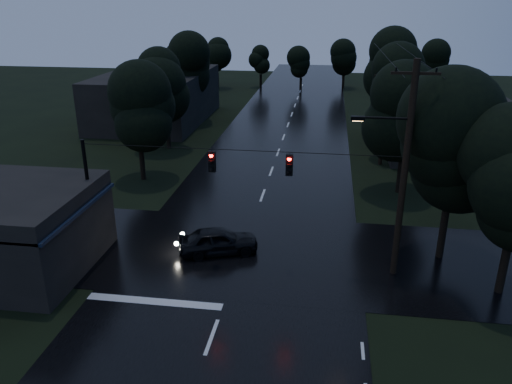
# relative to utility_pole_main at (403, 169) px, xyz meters

# --- Properties ---
(main_road) EXTENTS (12.00, 120.00, 0.02)m
(main_road) POSITION_rel_utility_pole_main_xyz_m (-7.41, 19.00, -5.26)
(main_road) COLOR black
(main_road) RESTS_ON ground
(cross_street) EXTENTS (60.00, 9.00, 0.02)m
(cross_street) POSITION_rel_utility_pole_main_xyz_m (-7.41, 1.00, -5.26)
(cross_street) COLOR black
(cross_street) RESTS_ON ground
(building_far_right) EXTENTS (10.00, 14.00, 4.40)m
(building_far_right) POSITION_rel_utility_pole_main_xyz_m (6.59, 23.00, -3.06)
(building_far_right) COLOR black
(building_far_right) RESTS_ON ground
(building_far_left) EXTENTS (10.00, 16.00, 5.00)m
(building_far_left) POSITION_rel_utility_pole_main_xyz_m (-21.41, 29.00, -2.76)
(building_far_left) COLOR black
(building_far_left) RESTS_ON ground
(utility_pole_main) EXTENTS (3.50, 0.30, 10.00)m
(utility_pole_main) POSITION_rel_utility_pole_main_xyz_m (0.00, 0.00, 0.00)
(utility_pole_main) COLOR black
(utility_pole_main) RESTS_ON ground
(utility_pole_far) EXTENTS (2.00, 0.30, 7.50)m
(utility_pole_far) POSITION_rel_utility_pole_main_xyz_m (0.89, 17.00, -1.38)
(utility_pole_far) COLOR black
(utility_pole_far) RESTS_ON ground
(anchor_pole_left) EXTENTS (0.18, 0.18, 6.00)m
(anchor_pole_left) POSITION_rel_utility_pole_main_xyz_m (-14.91, 0.00, -2.26)
(anchor_pole_left) COLOR black
(anchor_pole_left) RESTS_ON ground
(span_signals) EXTENTS (15.00, 0.37, 1.12)m
(span_signals) POSITION_rel_utility_pole_main_xyz_m (-6.85, -0.01, -0.01)
(span_signals) COLOR black
(span_signals) RESTS_ON ground
(tree_corner_near) EXTENTS (4.48, 4.48, 9.44)m
(tree_corner_near) POSITION_rel_utility_pole_main_xyz_m (2.59, 2.00, 0.74)
(tree_corner_near) COLOR black
(tree_corner_near) RESTS_ON ground
(tree_left_a) EXTENTS (3.92, 3.92, 8.26)m
(tree_left_a) POSITION_rel_utility_pole_main_xyz_m (-16.41, 11.00, -0.02)
(tree_left_a) COLOR black
(tree_left_a) RESTS_ON ground
(tree_left_b) EXTENTS (4.20, 4.20, 8.85)m
(tree_left_b) POSITION_rel_utility_pole_main_xyz_m (-17.01, 19.00, 0.36)
(tree_left_b) COLOR black
(tree_left_b) RESTS_ON ground
(tree_left_c) EXTENTS (4.48, 4.48, 9.44)m
(tree_left_c) POSITION_rel_utility_pole_main_xyz_m (-17.61, 29.00, 0.74)
(tree_left_c) COLOR black
(tree_left_c) RESTS_ON ground
(tree_right_a) EXTENTS (4.20, 4.20, 8.85)m
(tree_right_a) POSITION_rel_utility_pole_main_xyz_m (1.59, 11.00, 0.36)
(tree_right_a) COLOR black
(tree_right_a) RESTS_ON ground
(tree_right_b) EXTENTS (4.48, 4.48, 9.44)m
(tree_right_b) POSITION_rel_utility_pole_main_xyz_m (2.19, 19.00, 0.74)
(tree_right_b) COLOR black
(tree_right_b) RESTS_ON ground
(tree_right_c) EXTENTS (4.76, 4.76, 10.03)m
(tree_right_c) POSITION_rel_utility_pole_main_xyz_m (2.79, 29.00, 1.11)
(tree_right_c) COLOR black
(tree_right_c) RESTS_ON ground
(car) EXTENTS (4.36, 2.83, 1.38)m
(car) POSITION_rel_utility_pole_main_xyz_m (-8.61, 0.79, -4.57)
(car) COLOR black
(car) RESTS_ON ground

